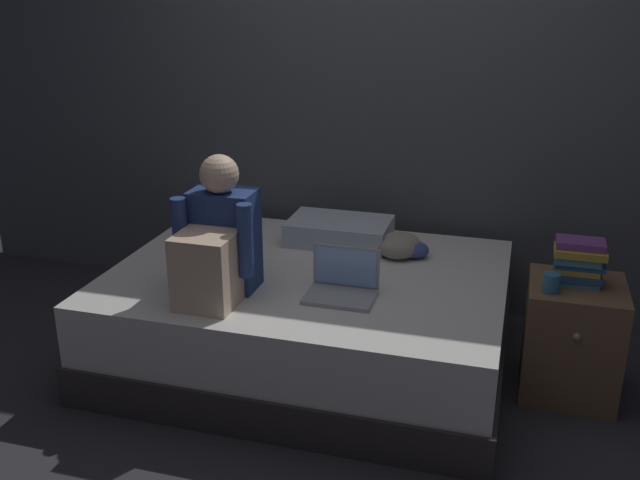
{
  "coord_description": "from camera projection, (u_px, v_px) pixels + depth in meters",
  "views": [
    {
      "loc": [
        0.79,
        -2.92,
        1.92
      ],
      "look_at": [
        -0.08,
        0.1,
        0.76
      ],
      "focal_mm": 40.37,
      "sensor_mm": 36.0,
      "label": 1
    }
  ],
  "objects": [
    {
      "name": "laptop",
      "position": [
        342.0,
        285.0,
        3.35
      ],
      "size": [
        0.32,
        0.23,
        0.22
      ],
      "color": "#9EA0A5",
      "rests_on": "bed"
    },
    {
      "name": "bed",
      "position": [
        308.0,
        317.0,
        3.73
      ],
      "size": [
        2.0,
        1.5,
        0.51
      ],
      "color": "#332D2B",
      "rests_on": "ground_plane"
    },
    {
      "name": "pillow",
      "position": [
        339.0,
        231.0,
        4.02
      ],
      "size": [
        0.56,
        0.36,
        0.13
      ],
      "primitive_type": "cube",
      "color": "silver",
      "rests_on": "bed"
    },
    {
      "name": "ground_plane",
      "position": [
        330.0,
        395.0,
        3.5
      ],
      "size": [
        8.0,
        8.0,
        0.0
      ],
      "primitive_type": "plane",
      "color": "#2D2D33"
    },
    {
      "name": "mug",
      "position": [
        551.0,
        283.0,
        3.26
      ],
      "size": [
        0.08,
        0.08,
        0.09
      ],
      "primitive_type": "cylinder",
      "color": "teal",
      "rests_on": "nightstand"
    },
    {
      "name": "clothes_pile",
      "position": [
        401.0,
        246.0,
        3.81
      ],
      "size": [
        0.27,
        0.23,
        0.12
      ],
      "color": "gray",
      "rests_on": "bed"
    },
    {
      "name": "person_sitting",
      "position": [
        217.0,
        244.0,
        3.3
      ],
      "size": [
        0.39,
        0.44,
        0.66
      ],
      "color": "navy",
      "rests_on": "bed"
    },
    {
      "name": "nightstand",
      "position": [
        571.0,
        339.0,
        3.44
      ],
      "size": [
        0.44,
        0.46,
        0.57
      ],
      "color": "brown",
      "rests_on": "ground_plane"
    },
    {
      "name": "wall_back",
      "position": [
        387.0,
        81.0,
        4.11
      ],
      "size": [
        5.6,
        0.1,
        2.7
      ],
      "primitive_type": "cube",
      "color": "#4C4F54",
      "rests_on": "ground_plane"
    },
    {
      "name": "book_stack",
      "position": [
        578.0,
        262.0,
        3.32
      ],
      "size": [
        0.23,
        0.17,
        0.21
      ],
      "color": "teal",
      "rests_on": "nightstand"
    }
  ]
}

